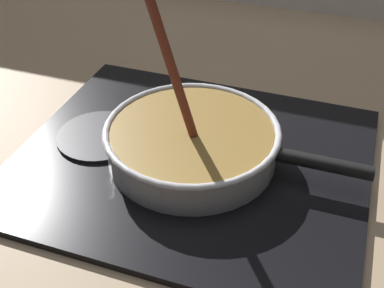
# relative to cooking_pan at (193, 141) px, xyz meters

# --- Properties ---
(ground) EXTENTS (2.40, 1.60, 0.04)m
(ground) POSITION_rel_cooking_pan_xyz_m (-0.05, -0.08, -0.07)
(ground) COLOR #9E8466
(hob_plate) EXTENTS (0.56, 0.48, 0.01)m
(hob_plate) POSITION_rel_cooking_pan_xyz_m (-0.00, 0.00, -0.04)
(hob_plate) COLOR black
(hob_plate) RESTS_ON ground
(burner_ring) EXTENTS (0.20, 0.20, 0.01)m
(burner_ring) POSITION_rel_cooking_pan_xyz_m (-0.00, 0.00, -0.03)
(burner_ring) COLOR #592D0C
(burner_ring) RESTS_ON hob_plate
(spare_burner) EXTENTS (0.15, 0.15, 0.01)m
(spare_burner) POSITION_rel_cooking_pan_xyz_m (-0.17, 0.00, -0.03)
(spare_burner) COLOR #262628
(spare_burner) RESTS_ON hob_plate
(cooking_pan) EXTENTS (0.42, 0.28, 0.30)m
(cooking_pan) POSITION_rel_cooking_pan_xyz_m (0.00, 0.00, 0.00)
(cooking_pan) COLOR silver
(cooking_pan) RESTS_ON hob_plate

